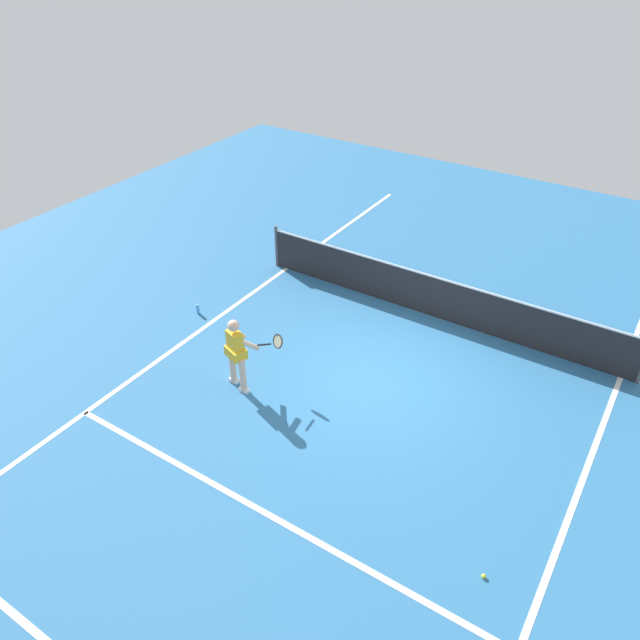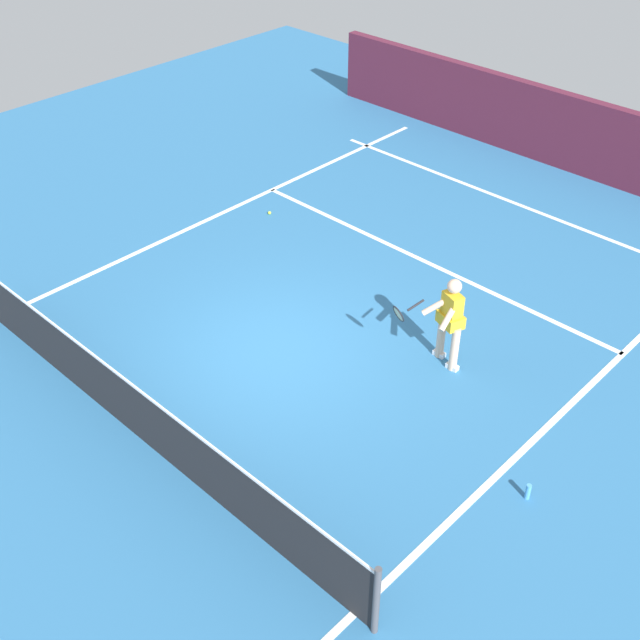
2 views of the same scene
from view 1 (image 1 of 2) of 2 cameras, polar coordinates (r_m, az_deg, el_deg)
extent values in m
plane|color=teal|center=(12.21, 5.32, -5.41)|extent=(24.41, 24.41, 0.00)
cube|color=white|center=(9.96, -5.58, -17.17)|extent=(8.10, 0.10, 0.01)
cube|color=white|center=(14.10, -9.30, 0.35)|extent=(0.10, 16.78, 0.01)
cube|color=white|center=(11.49, 23.76, -11.97)|extent=(0.10, 16.78, 0.01)
cylinder|color=#4C4C51|center=(15.72, -4.06, 6.86)|extent=(0.08, 0.08, 1.11)
cube|color=#232326|center=(13.90, 10.59, 2.07)|extent=(8.62, 0.02, 0.99)
cube|color=white|center=(13.64, 10.81, 3.89)|extent=(8.62, 0.02, 0.04)
cylinder|color=beige|center=(11.94, -8.11, -4.29)|extent=(0.13, 0.13, 0.78)
cylinder|color=beige|center=(11.70, -7.19, -5.16)|extent=(0.13, 0.13, 0.78)
cube|color=white|center=(12.16, -7.98, -5.58)|extent=(0.20, 0.10, 0.08)
cube|color=white|center=(11.92, -7.07, -6.46)|extent=(0.20, 0.10, 0.08)
cube|color=gold|center=(11.42, -7.90, -2.18)|extent=(0.37, 0.29, 0.52)
cube|color=gold|center=(11.54, -7.83, -2.98)|extent=(0.47, 0.39, 0.20)
sphere|color=beige|center=(11.19, -8.06, -0.53)|extent=(0.22, 0.22, 0.22)
cylinder|color=beige|center=(11.58, -7.67, -1.48)|extent=(0.14, 0.48, 0.37)
cylinder|color=beige|center=(11.37, -6.87, -2.18)|extent=(0.40, 0.41, 0.37)
cylinder|color=black|center=(11.37, -5.20, -2.29)|extent=(0.13, 0.29, 0.14)
torus|color=black|center=(11.54, -3.95, -1.99)|extent=(0.31, 0.21, 0.28)
cylinder|color=beige|center=(11.54, -3.95, -1.99)|extent=(0.26, 0.16, 0.23)
sphere|color=#D1E533|center=(9.50, 14.98, -22.02)|extent=(0.07, 0.07, 0.07)
cylinder|color=#4C9EE5|center=(14.23, -11.29, 1.01)|extent=(0.07, 0.07, 0.24)
camera|label=2|loc=(19.05, -5.41, 34.99)|focal=45.02mm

